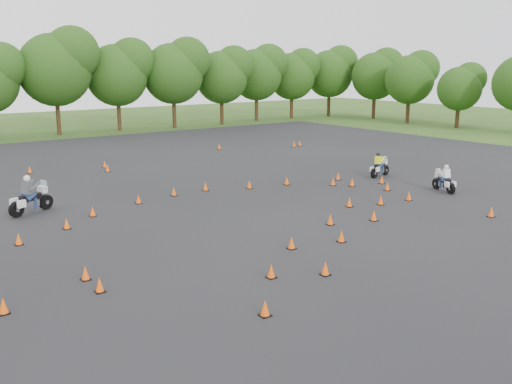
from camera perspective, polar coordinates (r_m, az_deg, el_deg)
The scene contains 7 objects.
ground at distance 22.94m, azimuth 5.94°, elevation -4.70°, with size 140.00×140.00×0.00m, color #2D5119.
asphalt_pad at distance 27.50m, azimuth -2.47°, elevation -1.69°, with size 62.00×62.00×0.00m, color black.
treeline at distance 54.15m, azimuth -18.23°, elevation 9.69°, with size 87.19×32.21×10.91m.
traffic_cones at distance 27.42m, azimuth -3.07°, elevation -1.25°, with size 36.25×33.18×0.45m.
rider_grey at distance 28.49m, azimuth -21.66°, elevation -0.18°, with size 2.39×0.73×1.85m, color #43464B, non-canonical shape.
rider_yellow at distance 36.08m, azimuth 12.35°, elevation 2.72°, with size 1.97×0.60×1.52m, color yellow, non-canonical shape.
rider_white at distance 32.73m, azimuth 18.29°, elevation 1.35°, with size 1.95×0.60×1.51m, color white, non-canonical shape.
Camera 1 is at (-14.79, -16.15, 6.83)m, focal length 40.00 mm.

